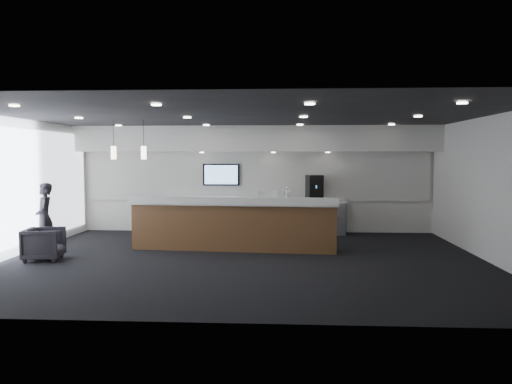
# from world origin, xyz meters

# --- Properties ---
(ground) EXTENTS (10.00, 10.00, 0.00)m
(ground) POSITION_xyz_m (0.00, 0.00, 0.00)
(ground) COLOR black
(ground) RESTS_ON ground
(ceiling) EXTENTS (10.00, 8.00, 0.02)m
(ceiling) POSITION_xyz_m (0.00, 0.00, 3.00)
(ceiling) COLOR black
(ceiling) RESTS_ON back_wall
(back_wall) EXTENTS (10.00, 0.02, 3.00)m
(back_wall) POSITION_xyz_m (0.00, 4.00, 1.50)
(back_wall) COLOR white
(back_wall) RESTS_ON ground
(left_wall) EXTENTS (0.02, 8.00, 3.00)m
(left_wall) POSITION_xyz_m (-5.00, 0.00, 1.50)
(left_wall) COLOR white
(left_wall) RESTS_ON ground
(right_wall) EXTENTS (0.02, 8.00, 3.00)m
(right_wall) POSITION_xyz_m (5.00, 0.00, 1.50)
(right_wall) COLOR white
(right_wall) RESTS_ON ground
(soffit_bulkhead) EXTENTS (10.00, 0.90, 0.70)m
(soffit_bulkhead) POSITION_xyz_m (0.00, 3.55, 2.65)
(soffit_bulkhead) COLOR silver
(soffit_bulkhead) RESTS_ON back_wall
(alcove_panel) EXTENTS (9.80, 0.06, 1.40)m
(alcove_panel) POSITION_xyz_m (0.00, 3.97, 1.60)
(alcove_panel) COLOR silver
(alcove_panel) RESTS_ON back_wall
(window_blinds_wall) EXTENTS (0.04, 7.36, 2.55)m
(window_blinds_wall) POSITION_xyz_m (-4.96, 0.00, 1.50)
(window_blinds_wall) COLOR silver
(window_blinds_wall) RESTS_ON left_wall
(back_credenza) EXTENTS (5.06, 0.66, 0.95)m
(back_credenza) POSITION_xyz_m (-0.00, 3.64, 0.48)
(back_credenza) COLOR gray
(back_credenza) RESTS_ON ground
(wall_tv) EXTENTS (1.05, 0.08, 0.62)m
(wall_tv) POSITION_xyz_m (-1.00, 3.91, 1.65)
(wall_tv) COLOR black
(wall_tv) RESTS_ON back_wall
(pendant_left) EXTENTS (0.12, 0.12, 0.30)m
(pendant_left) POSITION_xyz_m (-2.40, 0.80, 2.25)
(pendant_left) COLOR #FFEEC6
(pendant_left) RESTS_ON ceiling
(pendant_right) EXTENTS (0.12, 0.12, 0.30)m
(pendant_right) POSITION_xyz_m (-3.10, 0.80, 2.25)
(pendant_right) COLOR #FFEEC6
(pendant_right) RESTS_ON ceiling
(ceiling_can_lights) EXTENTS (7.00, 5.00, 0.02)m
(ceiling_can_lights) POSITION_xyz_m (0.00, 0.00, 2.97)
(ceiling_can_lights) COLOR white
(ceiling_can_lights) RESTS_ON ceiling
(service_counter) EXTENTS (4.84, 1.17, 1.49)m
(service_counter) POSITION_xyz_m (-0.36, 1.14, 0.58)
(service_counter) COLOR brown
(service_counter) RESTS_ON ground
(coffee_machine) EXTENTS (0.49, 0.57, 0.70)m
(coffee_machine) POSITION_xyz_m (1.64, 3.64, 1.30)
(coffee_machine) COLOR black
(coffee_machine) RESTS_ON back_credenza
(info_sign_left) EXTENTS (0.18, 0.06, 0.25)m
(info_sign_left) POSITION_xyz_m (0.15, 3.56, 1.08)
(info_sign_left) COLOR silver
(info_sign_left) RESTS_ON back_credenza
(info_sign_right) EXTENTS (0.19, 0.08, 0.26)m
(info_sign_right) POSITION_xyz_m (0.52, 3.54, 1.08)
(info_sign_right) COLOR silver
(info_sign_right) RESTS_ON back_credenza
(armchair) EXTENTS (0.86, 0.84, 0.68)m
(armchair) POSITION_xyz_m (-4.19, -0.27, 0.34)
(armchair) COLOR black
(armchair) RESTS_ON ground
(lounge_guest) EXTENTS (0.59, 0.68, 1.57)m
(lounge_guest) POSITION_xyz_m (-4.60, 0.60, 0.79)
(lounge_guest) COLOR black
(lounge_guest) RESTS_ON ground
(cup_0) EXTENTS (0.10, 0.10, 0.09)m
(cup_0) POSITION_xyz_m (1.90, 3.52, 1.00)
(cup_0) COLOR white
(cup_0) RESTS_ON back_credenza
(cup_1) EXTENTS (0.14, 0.14, 0.09)m
(cup_1) POSITION_xyz_m (1.76, 3.52, 1.00)
(cup_1) COLOR white
(cup_1) RESTS_ON back_credenza
(cup_2) EXTENTS (0.12, 0.12, 0.09)m
(cup_2) POSITION_xyz_m (1.62, 3.52, 1.00)
(cup_2) COLOR white
(cup_2) RESTS_ON back_credenza
(cup_3) EXTENTS (0.13, 0.13, 0.09)m
(cup_3) POSITION_xyz_m (1.48, 3.52, 1.00)
(cup_3) COLOR white
(cup_3) RESTS_ON back_credenza
(cup_4) EXTENTS (0.14, 0.14, 0.09)m
(cup_4) POSITION_xyz_m (1.34, 3.52, 1.00)
(cup_4) COLOR white
(cup_4) RESTS_ON back_credenza
(cup_5) EXTENTS (0.11, 0.11, 0.09)m
(cup_5) POSITION_xyz_m (1.20, 3.52, 1.00)
(cup_5) COLOR white
(cup_5) RESTS_ON back_credenza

